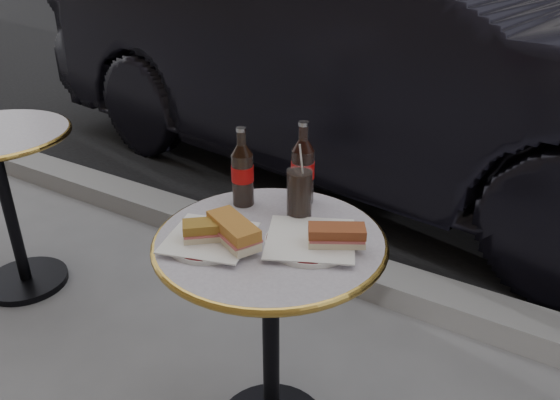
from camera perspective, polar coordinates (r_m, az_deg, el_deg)
The scene contains 13 objects.
asphalt_road at distance 6.25m, azimuth 25.24°, elevation 10.61°, with size 40.00×8.00×0.00m, color black.
curb at distance 2.49m, azimuth 10.50°, elevation -8.42°, with size 40.00×0.20×0.12m, color gray.
bistro_table at distance 1.66m, azimuth -0.95°, elevation -14.85°, with size 0.62×0.62×0.73m, color #BAB2C4, non-canonical shape.
bistro_table_second at distance 2.61m, azimuth -26.40°, elevation -1.20°, with size 0.62×0.62×0.73m, color #BAB2C4, non-canonical shape.
plate_left at distance 1.43m, azimuth -7.35°, elevation -4.19°, with size 0.22×0.22×0.01m, color white.
plate_right at distance 1.41m, azimuth 3.20°, elevation -4.35°, with size 0.24×0.24×0.01m, color white.
sandwich_left_a at distance 1.41m, azimuth -7.31°, elevation -3.24°, with size 0.14×0.06×0.05m, color olive.
sandwich_left_b at distance 1.39m, azimuth -4.87°, elevation -3.35°, with size 0.17×0.08×0.06m, color #B3702D.
sandwich_right at distance 1.37m, azimuth 5.93°, elevation -3.84°, with size 0.14×0.07×0.05m, color brown.
cola_bottle_left at distance 1.56m, azimuth -3.96°, elevation 3.49°, with size 0.07×0.07×0.24m, color black, non-canonical shape.
cola_bottle_right at distance 1.57m, azimuth 2.40°, elevation 3.90°, with size 0.07×0.07×0.25m, color black, non-canonical shape.
cola_glass at distance 1.50m, azimuth 2.04°, elevation 0.57°, with size 0.07×0.07×0.15m, color black.
parked_car at distance 3.47m, azimuth 10.24°, elevation 14.68°, with size 4.68×1.62×1.54m, color black.
Camera 1 is at (0.68, -1.04, 1.46)m, focal length 35.00 mm.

